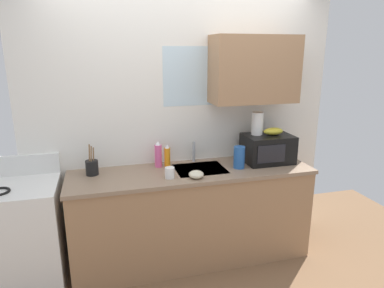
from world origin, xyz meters
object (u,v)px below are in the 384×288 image
object	(u,v)px
stove_range	(25,235)
cereal_canister	(239,157)
utensil_crock	(92,167)
paper_towel_roll	(257,123)
mug_white	(170,173)
small_bowl	(196,174)
dish_soap_bottle_pink	(158,155)
microwave	(268,148)
dish_soap_bottle_orange	(167,156)
banana_bunch	(273,131)

from	to	relation	value
stove_range	cereal_canister	world-z (taller)	cereal_canister
cereal_canister	utensil_crock	world-z (taller)	utensil_crock
paper_towel_roll	mug_white	world-z (taller)	paper_towel_roll
cereal_canister	paper_towel_roll	bearing A→B (deg)	32.01
cereal_canister	small_bowl	size ratio (longest dim) A/B	1.59
small_bowl	mug_white	bearing A→B (deg)	164.74
stove_range	cereal_canister	xyz separation A→B (m)	(1.90, -0.05, 0.55)
dish_soap_bottle_pink	mug_white	size ratio (longest dim) A/B	2.62
dish_soap_bottle_pink	paper_towel_roll	bearing A→B (deg)	-4.72
microwave	paper_towel_roll	distance (m)	0.27
dish_soap_bottle_orange	small_bowl	bearing A→B (deg)	-63.60
dish_soap_bottle_orange	cereal_canister	distance (m)	0.67
dish_soap_bottle_orange	utensil_crock	distance (m)	0.69
dish_soap_bottle_orange	banana_bunch	bearing A→B (deg)	-6.25
paper_towel_roll	small_bowl	world-z (taller)	paper_towel_roll
stove_range	mug_white	size ratio (longest dim) A/B	11.37
mug_white	dish_soap_bottle_orange	bearing A→B (deg)	82.47
banana_bunch	utensil_crock	distance (m)	1.73
dish_soap_bottle_pink	cereal_canister	size ratio (longest dim) A/B	1.20
paper_towel_roll	cereal_canister	distance (m)	0.40
microwave	mug_white	size ratio (longest dim) A/B	4.84
cereal_canister	microwave	bearing A→B (deg)	16.17
paper_towel_roll	utensil_crock	size ratio (longest dim) A/B	0.79
dish_soap_bottle_pink	dish_soap_bottle_orange	bearing A→B (deg)	-11.47
microwave	paper_towel_roll	bearing A→B (deg)	152.62
stove_range	microwave	world-z (taller)	microwave
banana_bunch	dish_soap_bottle_orange	world-z (taller)	banana_bunch
dish_soap_bottle_orange	cereal_canister	bearing A→B (deg)	-18.43
banana_bunch	dish_soap_bottle_orange	size ratio (longest dim) A/B	0.92
utensil_crock	mug_white	bearing A→B (deg)	-21.96
microwave	paper_towel_roll	world-z (taller)	paper_towel_roll
mug_white	small_bowl	distance (m)	0.23
microwave	dish_soap_bottle_orange	distance (m)	0.98
dish_soap_bottle_pink	cereal_canister	xyz separation A→B (m)	(0.72, -0.23, -0.01)
paper_towel_roll	dish_soap_bottle_pink	world-z (taller)	paper_towel_roll
dish_soap_bottle_pink	cereal_canister	distance (m)	0.76
microwave	utensil_crock	size ratio (longest dim) A/B	1.66
paper_towel_roll	dish_soap_bottle_pink	xyz separation A→B (m)	(-0.96, 0.08, -0.26)
stove_range	dish_soap_bottle_orange	distance (m)	1.39
banana_bunch	dish_soap_bottle_orange	bearing A→B (deg)	173.75
cereal_canister	mug_white	world-z (taller)	cereal_canister
mug_white	utensil_crock	size ratio (longest dim) A/B	0.34
small_bowl	dish_soap_bottle_pink	bearing A→B (deg)	124.70
paper_towel_roll	dish_soap_bottle_orange	distance (m)	0.92
paper_towel_roll	mug_white	bearing A→B (deg)	-165.35
microwave	utensil_crock	distance (m)	1.66
paper_towel_roll	banana_bunch	bearing A→B (deg)	-18.43
dish_soap_bottle_pink	utensil_crock	distance (m)	0.61
dish_soap_bottle_orange	small_bowl	xyz separation A→B (m)	(0.18, -0.36, -0.07)
banana_bunch	dish_soap_bottle_pink	xyz separation A→B (m)	(-1.11, 0.13, -0.19)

